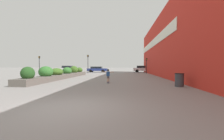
{
  "coord_description": "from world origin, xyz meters",
  "views": [
    {
      "loc": [
        1.98,
        -5.02,
        1.48
      ],
      "look_at": [
        0.2,
        14.44,
        0.97
      ],
      "focal_mm": 24.0,
      "sensor_mm": 36.0,
      "label": 1
    }
  ],
  "objects_px": {
    "trash_bin": "(179,80)",
    "car_center_left": "(143,69)",
    "traffic_light_left": "(88,61)",
    "traffic_light_right": "(147,63)",
    "car_rightmost": "(67,69)",
    "car_leftmost": "(97,69)",
    "skateboard": "(108,82)",
    "car_center_right": "(188,69)",
    "skateboarder": "(108,74)",
    "traffic_light_far_left": "(39,62)"
  },
  "relations": [
    {
      "from": "skateboarder",
      "to": "car_center_left",
      "type": "distance_m",
      "value": 24.3
    },
    {
      "from": "trash_bin",
      "to": "car_center_right",
      "type": "distance_m",
      "value": 26.14
    },
    {
      "from": "car_rightmost",
      "to": "car_center_right",
      "type": "bearing_deg",
      "value": -95.76
    },
    {
      "from": "skateboard",
      "to": "car_leftmost",
      "type": "xyz_separation_m",
      "value": [
        -5.37,
        22.87,
        0.68
      ]
    },
    {
      "from": "car_rightmost",
      "to": "traffic_light_far_left",
      "type": "distance_m",
      "value": 8.68
    },
    {
      "from": "traffic_light_right",
      "to": "skateboarder",
      "type": "bearing_deg",
      "value": -108.0
    },
    {
      "from": "skateboarder",
      "to": "traffic_light_right",
      "type": "height_order",
      "value": "traffic_light_right"
    },
    {
      "from": "trash_bin",
      "to": "traffic_light_right",
      "type": "height_order",
      "value": "traffic_light_right"
    },
    {
      "from": "skateboard",
      "to": "trash_bin",
      "type": "distance_m",
      "value": 5.71
    },
    {
      "from": "trash_bin",
      "to": "traffic_light_left",
      "type": "bearing_deg",
      "value": 120.97
    },
    {
      "from": "car_center_right",
      "to": "car_rightmost",
      "type": "bearing_deg",
      "value": -95.76
    },
    {
      "from": "car_rightmost",
      "to": "traffic_light_far_left",
      "type": "xyz_separation_m",
      "value": [
        -2.73,
        -8.09,
        1.61
      ]
    },
    {
      "from": "traffic_light_left",
      "to": "car_rightmost",
      "type": "bearing_deg",
      "value": 135.15
    },
    {
      "from": "skateboarder",
      "to": "car_center_right",
      "type": "distance_m",
      "value": 27.11
    },
    {
      "from": "car_rightmost",
      "to": "skateboarder",
      "type": "bearing_deg",
      "value": -151.05
    },
    {
      "from": "car_center_right",
      "to": "traffic_light_far_left",
      "type": "xyz_separation_m",
      "value": [
        -32.19,
        -5.11,
        1.66
      ]
    },
    {
      "from": "trash_bin",
      "to": "car_center_left",
      "type": "relative_size",
      "value": 0.21
    },
    {
      "from": "trash_bin",
      "to": "traffic_light_right",
      "type": "bearing_deg",
      "value": 89.01
    },
    {
      "from": "skateboard",
      "to": "car_center_right",
      "type": "height_order",
      "value": "car_center_right"
    },
    {
      "from": "skateboarder",
      "to": "car_leftmost",
      "type": "distance_m",
      "value": 23.49
    },
    {
      "from": "car_leftmost",
      "to": "car_rightmost",
      "type": "bearing_deg",
      "value": -105.2
    },
    {
      "from": "car_center_right",
      "to": "skateboard",
      "type": "bearing_deg",
      "value": -34.95
    },
    {
      "from": "skateboard",
      "to": "traffic_light_far_left",
      "type": "xyz_separation_m",
      "value": [
        -16.66,
        17.11,
        2.38
      ]
    },
    {
      "from": "trash_bin",
      "to": "car_center_right",
      "type": "relative_size",
      "value": 0.24
    },
    {
      "from": "car_leftmost",
      "to": "traffic_light_right",
      "type": "xyz_separation_m",
      "value": [
        11.09,
        -5.28,
        1.38
      ]
    },
    {
      "from": "traffic_light_far_left",
      "to": "car_center_left",
      "type": "bearing_deg",
      "value": 16.36
    },
    {
      "from": "car_leftmost",
      "to": "car_center_right",
      "type": "height_order",
      "value": "car_center_right"
    },
    {
      "from": "car_leftmost",
      "to": "car_center_right",
      "type": "bearing_deg",
      "value": 88.23
    },
    {
      "from": "car_rightmost",
      "to": "trash_bin",
      "type": "bearing_deg",
      "value": -144.48
    },
    {
      "from": "trash_bin",
      "to": "car_center_right",
      "type": "bearing_deg",
      "value": 67.15
    },
    {
      "from": "skateboard",
      "to": "car_rightmost",
      "type": "xyz_separation_m",
      "value": [
        -13.94,
        25.19,
        0.77
      ]
    },
    {
      "from": "traffic_light_far_left",
      "to": "car_leftmost",
      "type": "bearing_deg",
      "value": 27.02
    },
    {
      "from": "car_leftmost",
      "to": "skateboard",
      "type": "bearing_deg",
      "value": 13.22
    },
    {
      "from": "skateboard",
      "to": "traffic_light_far_left",
      "type": "bearing_deg",
      "value": 122.95
    },
    {
      "from": "skateboard",
      "to": "traffic_light_left",
      "type": "xyz_separation_m",
      "value": [
        -6.3,
        17.6,
        2.51
      ]
    },
    {
      "from": "car_center_left",
      "to": "skateboarder",
      "type": "bearing_deg",
      "value": -13.33
    },
    {
      "from": "skateboarder",
      "to": "traffic_light_left",
      "type": "relative_size",
      "value": 0.29
    },
    {
      "from": "car_center_left",
      "to": "traffic_light_left",
      "type": "xyz_separation_m",
      "value": [
        -11.9,
        -6.05,
        1.73
      ]
    },
    {
      "from": "trash_bin",
      "to": "traffic_light_far_left",
      "type": "xyz_separation_m",
      "value": [
        -22.04,
        18.97,
        1.96
      ]
    },
    {
      "from": "car_leftmost",
      "to": "traffic_light_far_left",
      "type": "relative_size",
      "value": 1.33
    },
    {
      "from": "trash_bin",
      "to": "car_center_left",
      "type": "distance_m",
      "value": 25.51
    },
    {
      "from": "trash_bin",
      "to": "car_leftmost",
      "type": "bearing_deg",
      "value": 113.5
    },
    {
      "from": "trash_bin",
      "to": "traffic_light_far_left",
      "type": "distance_m",
      "value": 29.15
    },
    {
      "from": "car_center_left",
      "to": "car_center_right",
      "type": "relative_size",
      "value": 1.13
    },
    {
      "from": "traffic_light_left",
      "to": "car_center_left",
      "type": "bearing_deg",
      "value": 26.93
    },
    {
      "from": "car_center_left",
      "to": "traffic_light_right",
      "type": "bearing_deg",
      "value": 1.07
    },
    {
      "from": "trash_bin",
      "to": "traffic_light_right",
      "type": "distance_m",
      "value": 19.52
    },
    {
      "from": "car_rightmost",
      "to": "traffic_light_right",
      "type": "height_order",
      "value": "traffic_light_right"
    },
    {
      "from": "skateboarder",
      "to": "car_center_left",
      "type": "xyz_separation_m",
      "value": [
        5.6,
        23.64,
        0.07
      ]
    },
    {
      "from": "car_leftmost",
      "to": "traffic_light_left",
      "type": "bearing_deg",
      "value": -10.0
    }
  ]
}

